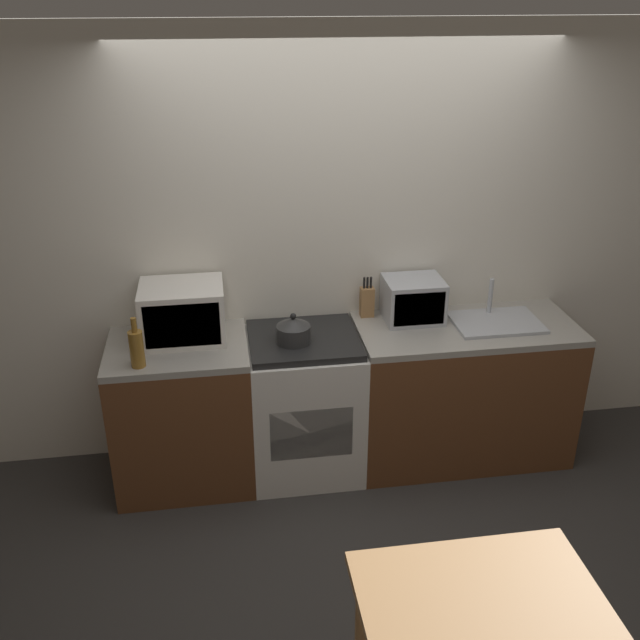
% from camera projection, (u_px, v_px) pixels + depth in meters
% --- Properties ---
extents(ground_plane, '(16.00, 16.00, 0.00)m').
position_uv_depth(ground_plane, '(366.00, 525.00, 4.00)').
color(ground_plane, '#33302D').
extents(wall_back, '(10.00, 0.06, 2.60)m').
position_uv_depth(wall_back, '(339.00, 250.00, 4.30)').
color(wall_back, silver).
rests_on(wall_back, ground_plane).
extents(counter_left_run, '(0.80, 0.62, 0.90)m').
position_uv_depth(counter_left_run, '(183.00, 413.00, 4.22)').
color(counter_left_run, brown).
rests_on(counter_left_run, ground_plane).
extents(counter_right_run, '(1.32, 0.62, 0.90)m').
position_uv_depth(counter_right_run, '(461.00, 390.00, 4.46)').
color(counter_right_run, brown).
rests_on(counter_right_run, ground_plane).
extents(stove_range, '(0.66, 0.62, 0.90)m').
position_uv_depth(stove_range, '(305.00, 404.00, 4.32)').
color(stove_range, silver).
rests_on(stove_range, ground_plane).
extents(kettle, '(0.20, 0.20, 0.18)m').
position_uv_depth(kettle, '(293.00, 330.00, 4.05)').
color(kettle, '#2D2D2D').
rests_on(kettle, stove_range).
extents(microwave, '(0.47, 0.37, 0.32)m').
position_uv_depth(microwave, '(183.00, 312.00, 4.06)').
color(microwave, silver).
rests_on(microwave, counter_left_run).
extents(bottle, '(0.08, 0.08, 0.28)m').
position_uv_depth(bottle, '(137.00, 348.00, 3.77)').
color(bottle, olive).
rests_on(bottle, counter_left_run).
extents(knife_block, '(0.08, 0.06, 0.26)m').
position_uv_depth(knife_block, '(367.00, 301.00, 4.35)').
color(knife_block, '#9E7042').
rests_on(knife_block, counter_right_run).
extents(toaster_oven, '(0.35, 0.29, 0.26)m').
position_uv_depth(toaster_oven, '(413.00, 300.00, 4.30)').
color(toaster_oven, '#ADAFB5').
rests_on(toaster_oven, counter_right_run).
extents(sink_basin, '(0.52, 0.37, 0.24)m').
position_uv_depth(sink_basin, '(496.00, 321.00, 4.29)').
color(sink_basin, '#ADAFB5').
rests_on(sink_basin, counter_right_run).
extents(dining_table, '(0.88, 0.67, 0.77)m').
position_uv_depth(dining_table, '(482.00, 629.00, 2.55)').
color(dining_table, '#9E7042').
rests_on(dining_table, ground_plane).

